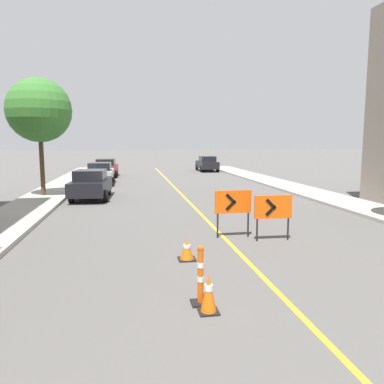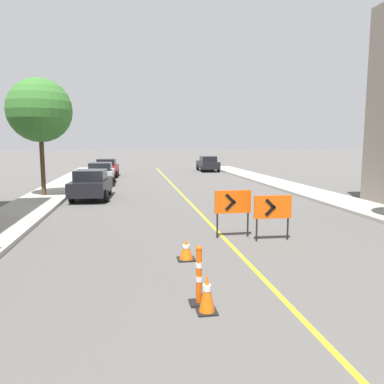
% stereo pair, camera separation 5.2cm
% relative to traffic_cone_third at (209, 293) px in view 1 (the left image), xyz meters
% --- Properties ---
extents(lane_stripe, '(0.12, 47.09, 0.01)m').
position_rel_traffic_cone_third_xyz_m(lane_stripe, '(1.60, 14.41, -0.36)').
color(lane_stripe, gold).
rests_on(lane_stripe, ground_plane).
extents(sidewalk_left, '(2.40, 47.09, 0.15)m').
position_rel_traffic_cone_third_xyz_m(sidewalk_left, '(-6.00, 14.41, -0.29)').
color(sidewalk_left, '#ADA89E').
rests_on(sidewalk_left, ground_plane).
extents(sidewalk_right, '(2.40, 47.09, 0.15)m').
position_rel_traffic_cone_third_xyz_m(sidewalk_right, '(9.19, 14.41, -0.29)').
color(sidewalk_right, '#ADA89E').
rests_on(sidewalk_right, ground_plane).
extents(traffic_cone_third, '(0.37, 0.37, 0.73)m').
position_rel_traffic_cone_third_xyz_m(traffic_cone_third, '(0.00, 0.00, 0.00)').
color(traffic_cone_third, black).
rests_on(traffic_cone_third, ground_plane).
extents(traffic_cone_fourth, '(0.46, 0.46, 0.57)m').
position_rel_traffic_cone_third_xyz_m(traffic_cone_fourth, '(0.07, 3.09, -0.09)').
color(traffic_cone_fourth, black).
rests_on(traffic_cone_fourth, ground_plane).
extents(delineator_post_rear, '(0.36, 0.36, 1.15)m').
position_rel_traffic_cone_third_xyz_m(delineator_post_rear, '(-0.08, 0.38, 0.13)').
color(delineator_post_rear, black).
rests_on(delineator_post_rear, ground_plane).
extents(arrow_barricade_primary, '(1.20, 0.10, 1.54)m').
position_rel_traffic_cone_third_xyz_m(arrow_barricade_primary, '(1.89, 5.17, 0.74)').
color(arrow_barricade_primary, '#EF560C').
rests_on(arrow_barricade_primary, ground_plane).
extents(arrow_barricade_secondary, '(1.20, 0.11, 1.43)m').
position_rel_traffic_cone_third_xyz_m(arrow_barricade_secondary, '(3.01, 4.58, 0.65)').
color(arrow_barricade_secondary, '#EF560C').
rests_on(arrow_barricade_secondary, ground_plane).
extents(parked_car_curb_near, '(2.05, 4.40, 1.59)m').
position_rel_traffic_cone_third_xyz_m(parked_car_curb_near, '(-3.48, 14.44, 0.44)').
color(parked_car_curb_near, black).
rests_on(parked_car_curb_near, ground_plane).
extents(parked_car_curb_mid, '(1.93, 4.31, 1.59)m').
position_rel_traffic_cone_third_xyz_m(parked_car_curb_mid, '(-3.53, 21.61, 0.44)').
color(parked_car_curb_mid, '#B7B7BC').
rests_on(parked_car_curb_mid, ground_plane).
extents(parked_car_curb_far, '(1.97, 4.37, 1.59)m').
position_rel_traffic_cone_third_xyz_m(parked_car_curb_far, '(-3.47, 27.65, 0.44)').
color(parked_car_curb_far, maroon).
rests_on(parked_car_curb_far, ground_plane).
extents(parked_car_opposite_side, '(1.94, 4.32, 1.59)m').
position_rel_traffic_cone_third_xyz_m(parked_car_opposite_side, '(6.66, 32.43, 0.44)').
color(parked_car_opposite_side, black).
rests_on(parked_car_opposite_side, ground_plane).
extents(street_tree_left_near, '(3.43, 3.43, 6.33)m').
position_rel_traffic_cone_third_xyz_m(street_tree_left_near, '(-6.12, 15.24, 4.39)').
color(street_tree_left_near, '#4C3823').
rests_on(street_tree_left_near, sidewalk_left).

